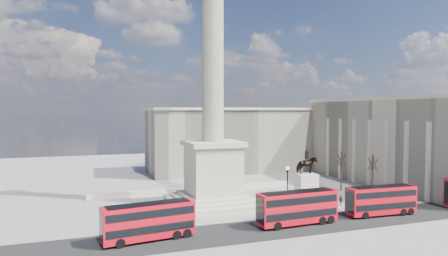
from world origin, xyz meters
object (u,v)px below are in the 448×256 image
at_px(pedestrian_standing, 357,202).
at_px(pedestrian_crossing, 341,200).
at_px(red_bus_c, 382,200).
at_px(nelsons_column, 213,128).
at_px(pedestrian_walking, 348,207).
at_px(victorian_lamp, 287,186).
at_px(equestrian_statue, 306,183).
at_px(red_bus_a, 149,221).
at_px(red_bus_b, 298,207).

relative_size(pedestrian_standing, pedestrian_crossing, 1.11).
bearing_deg(red_bus_c, nelsons_column, 149.68).
bearing_deg(pedestrian_walking, red_bus_c, -43.46).
xyz_separation_m(victorian_lamp, pedestrian_walking, (9.22, -2.72, -3.49)).
bearing_deg(equestrian_statue, pedestrian_crossing, -48.98).
xyz_separation_m(victorian_lamp, equestrian_statue, (6.88, 5.79, -1.10)).
relative_size(red_bus_a, red_bus_c, 1.04).
distance_m(red_bus_c, equestrian_statue, 13.20).
bearing_deg(pedestrian_crossing, pedestrian_walking, 138.52).
distance_m(equestrian_statue, pedestrian_standing, 9.00).
xyz_separation_m(red_bus_b, victorian_lamp, (1.69, 6.15, 1.82)).
xyz_separation_m(red_bus_c, pedestrian_crossing, (-2.03, 7.29, -1.47)).
distance_m(red_bus_b, red_bus_c, 14.51).
height_order(pedestrian_walking, pedestrian_crossing, pedestrian_crossing).
height_order(victorian_lamp, pedestrian_crossing, victorian_lamp).
bearing_deg(nelsons_column, pedestrian_standing, -24.08).
xyz_separation_m(red_bus_a, equestrian_statue, (29.08, 11.68, 0.79)).
bearing_deg(nelsons_column, red_bus_a, -131.72).
bearing_deg(victorian_lamp, nelsons_column, 137.63).
bearing_deg(nelsons_column, red_bus_b, -62.46).
bearing_deg(pedestrian_standing, red_bus_b, -24.34).
bearing_deg(victorian_lamp, red_bus_c, -25.00).
height_order(red_bus_b, pedestrian_standing, red_bus_b).
relative_size(equestrian_statue, pedestrian_standing, 4.69).
bearing_deg(pedestrian_standing, pedestrian_walking, -16.12).
bearing_deg(red_bus_a, pedestrian_crossing, 4.41).
bearing_deg(pedestrian_walking, red_bus_b, -163.78).
bearing_deg(red_bus_b, red_bus_a, 176.88).
distance_m(red_bus_a, pedestrian_crossing, 33.79).
bearing_deg(red_bus_a, red_bus_c, -8.05).
xyz_separation_m(red_bus_a, pedestrian_standing, (34.42, 4.78, -1.44)).
distance_m(red_bus_a, pedestrian_walking, 31.62).
height_order(red_bus_a, pedestrian_standing, red_bus_a).
relative_size(red_bus_a, equestrian_statue, 1.27).
height_order(red_bus_b, red_bus_c, red_bus_b).
bearing_deg(red_bus_c, pedestrian_crossing, 108.48).
xyz_separation_m(nelsons_column, victorian_lamp, (9.35, -8.53, -8.62)).
distance_m(equestrian_statue, pedestrian_crossing, 6.37).
bearing_deg(red_bus_c, red_bus_a, -177.26).
height_order(red_bus_b, equestrian_statue, equestrian_statue).
height_order(red_bus_c, pedestrian_crossing, red_bus_c).
height_order(nelsons_column, red_bus_c, nelsons_column).
xyz_separation_m(red_bus_a, victorian_lamp, (22.20, 5.89, 1.89)).
distance_m(red_bus_b, pedestrian_crossing, 14.62).
distance_m(red_bus_a, red_bus_c, 35.01).
bearing_deg(nelsons_column, red_bus_c, -33.20).
bearing_deg(equestrian_statue, red_bus_a, -158.12).
bearing_deg(pedestrian_standing, nelsons_column, -68.32).
relative_size(nelsons_column, red_bus_c, 4.48).
bearing_deg(red_bus_a, nelsons_column, 40.37).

